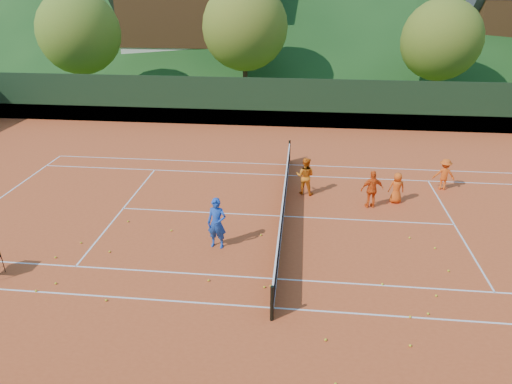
# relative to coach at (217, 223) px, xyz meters

# --- Properties ---
(ground) EXTENTS (400.00, 400.00, 0.00)m
(ground) POSITION_rel_coach_xyz_m (2.11, 2.44, -0.92)
(ground) COLOR #2E4D18
(ground) RESTS_ON ground
(clay_court) EXTENTS (40.00, 24.00, 0.02)m
(clay_court) POSITION_rel_coach_xyz_m (2.11, 2.44, -0.91)
(clay_court) COLOR #BE471E
(clay_court) RESTS_ON ground
(coach) EXTENTS (0.71, 0.52, 1.80)m
(coach) POSITION_rel_coach_xyz_m (0.00, 0.00, 0.00)
(coach) COLOR blue
(coach) RESTS_ON clay_court
(student_a) EXTENTS (0.89, 0.75, 1.62)m
(student_a) POSITION_rel_coach_xyz_m (2.91, 4.63, -0.09)
(student_a) COLOR orange
(student_a) RESTS_ON clay_court
(student_b) EXTENTS (0.98, 0.57, 1.56)m
(student_b) POSITION_rel_coach_xyz_m (5.56, 3.60, -0.12)
(student_b) COLOR #F55915
(student_b) RESTS_ON clay_court
(student_c) EXTENTS (0.66, 0.45, 1.30)m
(student_c) POSITION_rel_coach_xyz_m (6.62, 4.16, -0.25)
(student_c) COLOR #F15915
(student_c) RESTS_ON clay_court
(student_d) EXTENTS (0.94, 0.60, 1.39)m
(student_d) POSITION_rel_coach_xyz_m (8.89, 5.72, -0.21)
(student_d) COLOR #ED5615
(student_d) RESTS_ON clay_court
(tennis_ball_0) EXTENTS (0.07, 0.07, 0.07)m
(tennis_ball_0) POSITION_rel_coach_xyz_m (6.76, -2.06, -0.87)
(tennis_ball_0) COLOR yellow
(tennis_ball_0) RESTS_ON clay_court
(tennis_ball_1) EXTENTS (0.07, 0.07, 0.07)m
(tennis_ball_1) POSITION_rel_coach_xyz_m (7.37, 0.60, -0.87)
(tennis_ball_1) COLOR yellow
(tennis_ball_1) RESTS_ON clay_court
(tennis_ball_2) EXTENTS (0.07, 0.07, 0.07)m
(tennis_ball_2) POSITION_rel_coach_xyz_m (-4.44, -2.64, -0.87)
(tennis_ball_2) COLOR yellow
(tennis_ball_2) RESTS_ON clay_court
(tennis_ball_3) EXTENTS (0.07, 0.07, 0.07)m
(tennis_ball_3) POSITION_rel_coach_xyz_m (-2.62, -3.25, -0.87)
(tennis_ball_3) COLOR yellow
(tennis_ball_3) RESTS_ON clay_court
(tennis_ball_4) EXTENTS (0.07, 0.07, 0.07)m
(tennis_ball_4) POSITION_rel_coach_xyz_m (6.34, -2.89, -0.87)
(tennis_ball_4) COLOR yellow
(tennis_ball_4) RESTS_ON clay_court
(tennis_ball_5) EXTENTS (0.07, 0.07, 0.07)m
(tennis_ball_5) POSITION_rel_coach_xyz_m (3.71, -5.57, -0.87)
(tennis_ball_5) COLOR yellow
(tennis_ball_5) RESTS_ON clay_court
(tennis_ball_6) EXTENTS (0.07, 0.07, 0.07)m
(tennis_ball_6) POSITION_rel_coach_xyz_m (6.65, 1.22, -0.87)
(tennis_ball_6) COLOR yellow
(tennis_ball_6) RESTS_ON clay_court
(tennis_ball_7) EXTENTS (0.07, 0.07, 0.07)m
(tennis_ball_7) POSITION_rel_coach_xyz_m (-3.68, 1.35, -0.87)
(tennis_ball_7) COLOR yellow
(tennis_ball_7) RESTS_ON clay_court
(tennis_ball_8) EXTENTS (0.07, 0.07, 0.07)m
(tennis_ball_8) POSITION_rel_coach_xyz_m (1.98, -2.09, -0.87)
(tennis_ball_8) COLOR yellow
(tennis_ball_8) RESTS_ON clay_court
(tennis_ball_9) EXTENTS (0.07, 0.07, 0.07)m
(tennis_ball_9) POSITION_rel_coach_xyz_m (-1.86, 0.84, -0.87)
(tennis_ball_9) COLOR yellow
(tennis_ball_9) RESTS_ON clay_court
(tennis_ball_10) EXTENTS (0.07, 0.07, 0.07)m
(tennis_ball_10) POSITION_rel_coach_xyz_m (-3.53, -0.77, -0.87)
(tennis_ball_10) COLOR yellow
(tennis_ball_10) RESTS_ON clay_court
(tennis_ball_11) EXTENTS (0.07, 0.07, 0.07)m
(tennis_ball_11) POSITION_rel_coach_xyz_m (5.30, -1.65, -0.87)
(tennis_ball_11) COLOR yellow
(tennis_ball_11) RESTS_ON clay_court
(tennis_ball_12) EXTENTS (0.07, 0.07, 0.07)m
(tennis_ball_12) POSITION_rel_coach_xyz_m (1.80, -2.17, -0.87)
(tennis_ball_12) COLOR yellow
(tennis_ball_12) RESTS_ON clay_court
(tennis_ball_13) EXTENTS (0.07, 0.07, 0.07)m
(tennis_ball_13) POSITION_rel_coach_xyz_m (0.09, -2.01, -0.87)
(tennis_ball_13) COLOR yellow
(tennis_ball_13) RESTS_ON clay_court
(tennis_ball_14) EXTENTS (0.07, 0.07, 0.07)m
(tennis_ball_14) POSITION_rel_coach_xyz_m (7.45, -0.73, -0.87)
(tennis_ball_14) COLOR yellow
(tennis_ball_14) RESTS_ON clay_court
(tennis_ball_16) EXTENTS (0.07, 0.07, 0.07)m
(tennis_ball_16) POSITION_rel_coach_xyz_m (-4.74, -0.32, -0.87)
(tennis_ball_16) COLOR yellow
(tennis_ball_16) RESTS_ON clay_court
(tennis_ball_17) EXTENTS (0.07, 0.07, 0.07)m
(tennis_ball_17) POSITION_rel_coach_xyz_m (5.83, -3.07, -0.87)
(tennis_ball_17) COLOR yellow
(tennis_ball_17) RESTS_ON clay_court
(tennis_ball_18) EXTENTS (0.07, 0.07, 0.07)m
(tennis_ball_18) POSITION_rel_coach_xyz_m (5.61, -4.17, -0.87)
(tennis_ball_18) COLOR yellow
(tennis_ball_18) RESTS_ON clay_court
(tennis_ball_19) EXTENTS (0.07, 0.07, 0.07)m
(tennis_ball_19) POSITION_rel_coach_xyz_m (-5.16, -1.29, -0.87)
(tennis_ball_19) COLOR yellow
(tennis_ball_19) RESTS_ON clay_court
(tennis_ball_20) EXTENTS (0.07, 0.07, 0.07)m
(tennis_ball_20) POSITION_rel_coach_xyz_m (3.53, -4.18, -0.87)
(tennis_ball_20) COLOR yellow
(tennis_ball_20) RESTS_ON clay_court
(tennis_ball_21) EXTENTS (0.07, 0.07, 0.07)m
(tennis_ball_21) POSITION_rel_coach_xyz_m (-4.83, -3.05, -0.87)
(tennis_ball_21) COLOR yellow
(tennis_ball_21) RESTS_ON clay_court
(tennis_ball_22) EXTENTS (0.07, 0.07, 0.07)m
(tennis_ball_22) POSITION_rel_coach_xyz_m (1.41, 0.86, -0.87)
(tennis_ball_22) COLOR yellow
(tennis_ball_22) RESTS_ON clay_court
(court_lines) EXTENTS (23.83, 11.03, 0.00)m
(court_lines) POSITION_rel_coach_xyz_m (2.11, 2.44, -0.90)
(court_lines) COLOR white
(court_lines) RESTS_ON clay_court
(tennis_net) EXTENTS (0.10, 12.07, 1.10)m
(tennis_net) POSITION_rel_coach_xyz_m (2.11, 2.44, -0.40)
(tennis_net) COLOR black
(tennis_net) RESTS_ON clay_court
(perimeter_fence) EXTENTS (40.40, 24.24, 3.00)m
(perimeter_fence) POSITION_rel_coach_xyz_m (2.11, 2.44, 0.35)
(perimeter_fence) COLOR black
(perimeter_fence) RESTS_ON clay_court
(chalet_left) EXTENTS (13.80, 9.93, 12.92)m
(chalet_left) POSITION_rel_coach_xyz_m (-7.89, 32.44, 4.73)
(chalet_left) COLOR beige
(chalet_left) RESTS_ON ground
(chalet_mid) EXTENTS (12.65, 8.82, 11.45)m
(chalet_mid) POSITION_rel_coach_xyz_m (8.11, 36.44, 4.07)
(chalet_mid) COLOR beige
(chalet_mid) RESTS_ON ground
(tree_a) EXTENTS (6.00, 6.00, 7.88)m
(tree_a) POSITION_rel_coach_xyz_m (-13.89, 20.44, 3.95)
(tree_a) COLOR #432D1A
(tree_a) RESTS_ON ground
(tree_b) EXTENTS (6.40, 6.40, 8.40)m
(tree_b) POSITION_rel_coach_xyz_m (-1.89, 22.44, 4.27)
(tree_b) COLOR #3C2418
(tree_b) RESTS_ON ground
(tree_c) EXTENTS (5.60, 5.60, 7.35)m
(tree_c) POSITION_rel_coach_xyz_m (12.11, 21.44, 3.62)
(tree_c) COLOR #3D2518
(tree_c) RESTS_ON ground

